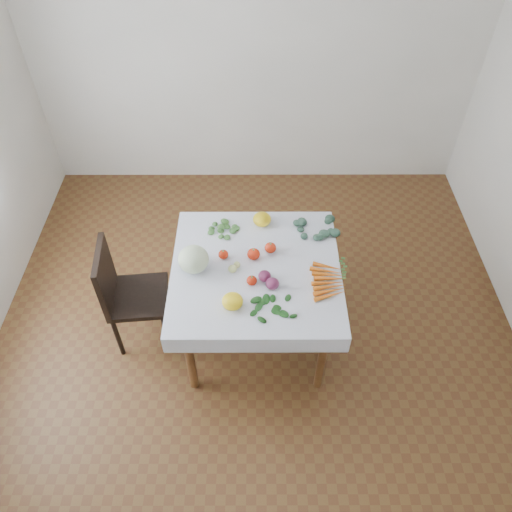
{
  "coord_description": "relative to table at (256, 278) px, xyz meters",
  "views": [
    {
      "loc": [
        -0.0,
        -2.21,
        3.23
      ],
      "look_at": [
        0.0,
        0.05,
        0.82
      ],
      "focal_mm": 35.0,
      "sensor_mm": 36.0,
      "label": 1
    }
  ],
  "objects": [
    {
      "name": "onion_a",
      "position": [
        0.06,
        -0.1,
        0.14
      ],
      "size": [
        0.1,
        0.1,
        0.07
      ],
      "primitive_type": "ellipsoid",
      "rotation": [
        0.0,
        0.0,
        0.18
      ],
      "color": "#521737",
      "rests_on": "tablecloth"
    },
    {
      "name": "heirloom_back",
      "position": [
        0.05,
        0.43,
        0.15
      ],
      "size": [
        0.16,
        0.16,
        0.09
      ],
      "primitive_type": "ellipsoid",
      "rotation": [
        0.0,
        0.0,
        -0.22
      ],
      "color": "yellow",
      "rests_on": "tablecloth"
    },
    {
      "name": "table",
      "position": [
        0.0,
        0.0,
        0.0
      ],
      "size": [
        1.0,
        1.0,
        0.75
      ],
      "color": "brown",
      "rests_on": "ground"
    },
    {
      "name": "tomato_c",
      "position": [
        0.1,
        0.16,
        0.14
      ],
      "size": [
        0.1,
        0.1,
        0.07
      ],
      "primitive_type": "ellipsoid",
      "rotation": [
        0.0,
        0.0,
        0.34
      ],
      "color": "red",
      "rests_on": "tablecloth"
    },
    {
      "name": "tomato_b",
      "position": [
        -0.02,
        0.09,
        0.14
      ],
      "size": [
        0.12,
        0.12,
        0.08
      ],
      "primitive_type": "ellipsoid",
      "rotation": [
        0.0,
        0.0,
        0.42
      ],
      "color": "red",
      "rests_on": "tablecloth"
    },
    {
      "name": "dill_bunch",
      "position": [
        -0.22,
        0.36,
        0.11
      ],
      "size": [
        0.24,
        0.18,
        0.02
      ],
      "color": "#417535",
      "rests_on": "tablecloth"
    },
    {
      "name": "kale_bunch",
      "position": [
        0.43,
        0.37,
        0.12
      ],
      "size": [
        0.27,
        0.26,
        0.04
      ],
      "color": "#375A43",
      "rests_on": "tablecloth"
    },
    {
      "name": "ground",
      "position": [
        0.0,
        0.0,
        -0.65
      ],
      "size": [
        4.0,
        4.0,
        0.0
      ],
      "primitive_type": "plane",
      "color": "brown"
    },
    {
      "name": "back_wall",
      "position": [
        0.0,
        2.0,
        0.7
      ],
      "size": [
        4.0,
        0.04,
        2.7
      ],
      "primitive_type": "cube",
      "color": "white",
      "rests_on": "ground"
    },
    {
      "name": "chair",
      "position": [
        -0.92,
        0.01,
        -0.14
      ],
      "size": [
        0.44,
        0.44,
        0.9
      ],
      "color": "black",
      "rests_on": "ground"
    },
    {
      "name": "tomatillo_cluster",
      "position": [
        -0.12,
        -0.04,
        0.12
      ],
      "size": [
        0.07,
        0.11,
        0.04
      ],
      "color": "#D0D97D",
      "rests_on": "tablecloth"
    },
    {
      "name": "tablecloth",
      "position": [
        0.0,
        0.0,
        0.1
      ],
      "size": [
        1.12,
        1.12,
        0.01
      ],
      "primitive_type": "cube",
      "color": "white",
      "rests_on": "table"
    },
    {
      "name": "basil_bunch",
      "position": [
        0.1,
        -0.32,
        0.11
      ],
      "size": [
        0.28,
        0.2,
        0.01
      ],
      "color": "#1B581C",
      "rests_on": "tablecloth"
    },
    {
      "name": "tomato_a",
      "position": [
        -0.22,
        0.1,
        0.13
      ],
      "size": [
        0.07,
        0.07,
        0.06
      ],
      "primitive_type": "ellipsoid",
      "rotation": [
        0.0,
        0.0,
        -0.04
      ],
      "color": "red",
      "rests_on": "tablecloth"
    },
    {
      "name": "tomato_d",
      "position": [
        -0.03,
        -0.13,
        0.13
      ],
      "size": [
        0.09,
        0.09,
        0.06
      ],
      "primitive_type": "ellipsoid",
      "rotation": [
        0.0,
        0.0,
        0.4
      ],
      "color": "red",
      "rests_on": "tablecloth"
    },
    {
      "name": "carrot_bunch",
      "position": [
        0.47,
        -0.12,
        0.12
      ],
      "size": [
        0.22,
        0.34,
        0.03
      ],
      "color": "orange",
      "rests_on": "tablecloth"
    },
    {
      "name": "onion_b",
      "position": [
        0.11,
        -0.17,
        0.14
      ],
      "size": [
        0.11,
        0.11,
        0.07
      ],
      "primitive_type": "ellipsoid",
      "rotation": [
        0.0,
        0.0,
        0.29
      ],
      "color": "#521737",
      "rests_on": "tablecloth"
    },
    {
      "name": "cabbage",
      "position": [
        -0.41,
        -0.0,
        0.19
      ],
      "size": [
        0.27,
        0.27,
        0.18
      ],
      "primitive_type": "ellipsoid",
      "rotation": [
        0.0,
        0.0,
        0.41
      ],
      "color": "beige",
      "rests_on": "tablecloth"
    },
    {
      "name": "heirloom_front",
      "position": [
        -0.14,
        -0.31,
        0.15
      ],
      "size": [
        0.15,
        0.15,
        0.09
      ],
      "primitive_type": "ellipsoid",
      "rotation": [
        0.0,
        0.0,
        -0.16
      ],
      "color": "yellow",
      "rests_on": "tablecloth"
    }
  ]
}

